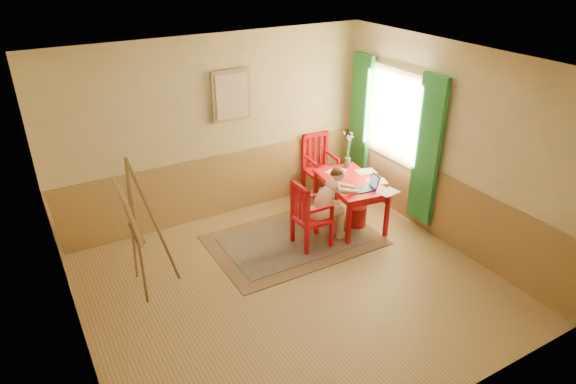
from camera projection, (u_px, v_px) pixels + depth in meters
room at (293, 188)px, 5.76m from camera, size 5.04×4.54×2.84m
wainscot at (263, 225)px, 6.78m from camera, size 5.00×4.50×1.00m
window at (392, 129)px, 7.71m from camera, size 0.12×2.01×2.20m
wall_portrait at (231, 96)px, 7.35m from camera, size 0.60×0.05×0.76m
rug at (294, 240)px, 7.37m from camera, size 2.40×1.60×0.02m
table at (351, 186)px, 7.56m from camera, size 0.88×1.29×0.72m
chair_left at (309, 215)px, 7.03m from camera, size 0.46×0.44×1.00m
chair_back at (319, 166)px, 8.44m from camera, size 0.52×0.53×1.07m
figure at (329, 202)px, 7.12m from camera, size 0.83×0.36×1.13m
laptop at (367, 186)px, 7.25m from camera, size 0.38×0.26×0.21m
papers at (366, 179)px, 7.57m from camera, size 0.74×1.23×0.00m
vase at (348, 151)px, 7.88m from camera, size 0.24×0.28×0.56m
wastebasket at (356, 216)px, 7.69m from camera, size 0.40×0.40×0.34m
easel at (132, 215)px, 5.89m from camera, size 0.61×0.80×1.79m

